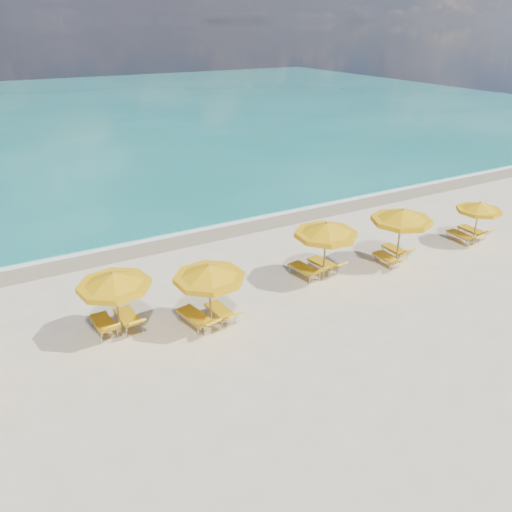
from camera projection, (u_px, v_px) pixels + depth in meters
ground_plane at (275, 299)px, 18.99m from camera, size 120.00×120.00×0.00m
ocean at (56, 114)px, 56.83m from camera, size 120.00×80.00×0.30m
wet_sand_band at (198, 234)px, 24.83m from camera, size 120.00×2.60×0.01m
foam_line at (192, 229)px, 25.46m from camera, size 120.00×1.20×0.03m
whitecap_near at (41, 199)px, 29.73m from camera, size 14.00×0.36×0.05m
whitecap_far at (207, 149)px, 41.46m from camera, size 18.00×0.30×0.05m
umbrella_2 at (114, 281)px, 15.92m from camera, size 2.84×2.84×2.42m
umbrella_3 at (209, 274)px, 16.37m from camera, size 3.03×3.03×2.44m
umbrella_4 at (326, 230)px, 19.49m from camera, size 3.19×3.19×2.56m
umbrella_5 at (402, 217)px, 20.78m from camera, size 2.61×2.61×2.59m
umbrella_6 at (479, 208)px, 23.09m from camera, size 2.52×2.52×2.08m
lounger_2_left at (104, 327)px, 16.86m from camera, size 0.68×1.77×0.85m
lounger_2_right at (129, 321)px, 17.19m from camera, size 0.70×1.86×0.83m
lounger_3_left at (195, 320)px, 17.23m from camera, size 0.98×2.01×0.76m
lounger_3_right at (221, 314)px, 17.63m from camera, size 0.72×1.78×0.72m
lounger_4_left at (305, 272)px, 20.50m from camera, size 0.86×1.90×0.88m
lounger_4_right at (324, 267)px, 21.01m from camera, size 0.88×1.89×0.81m
lounger_5_left at (386, 261)px, 21.59m from camera, size 0.57×1.62×0.72m
lounger_5_right at (395, 252)px, 22.33m from camera, size 0.60×1.64×0.78m
lounger_6_left at (461, 238)px, 23.84m from camera, size 0.62×1.77×0.70m
lounger_6_right at (472, 233)px, 24.34m from camera, size 0.62×1.78×0.80m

